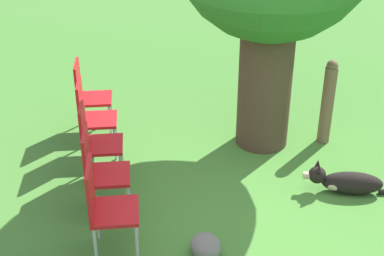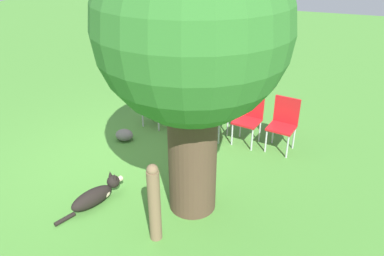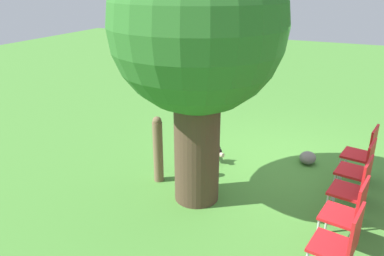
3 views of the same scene
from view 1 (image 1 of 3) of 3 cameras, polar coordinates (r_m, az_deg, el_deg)
The scene contains 9 objects.
ground_plane at distance 5.63m, azimuth 6.00°, elevation -8.25°, with size 30.00×30.00×0.00m, color #478433.
dog at distance 5.96m, azimuth 16.06°, elevation -5.54°, with size 1.06×0.51×0.36m.
fence_post at distance 6.71m, azimuth 14.27°, elevation 2.75°, with size 0.15×0.15×1.08m.
red_chair_0 at distance 4.79m, azimuth -9.34°, elevation -7.98°, with size 0.49×0.51×0.93m.
red_chair_1 at distance 5.29m, azimuth -9.91°, elevation -4.17°, with size 0.49×0.51×0.93m.
red_chair_2 at distance 5.82m, azimuth -10.38°, elevation -1.04°, with size 0.49×0.51×0.93m.
red_chair_3 at distance 6.36m, azimuth -10.76°, elevation 1.56°, with size 0.49×0.51×0.93m.
red_chair_4 at distance 6.92m, azimuth -11.09°, elevation 3.75°, with size 0.49×0.51×0.93m.
garden_rock at distance 4.95m, azimuth 1.46°, elevation -12.49°, with size 0.28×0.33×0.21m.
Camera 1 is at (-1.85, -4.16, 3.32)m, focal length 50.00 mm.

